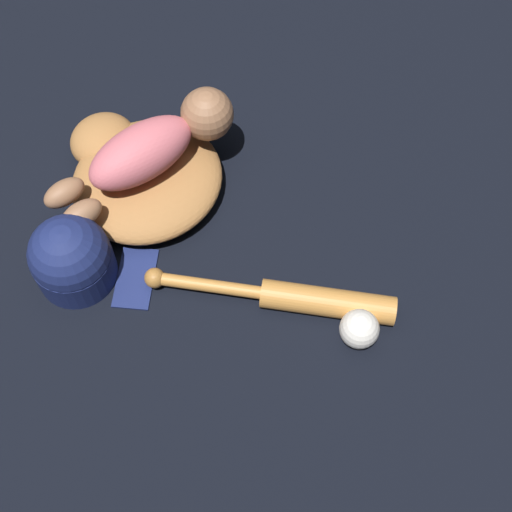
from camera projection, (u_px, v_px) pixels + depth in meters
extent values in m
plane|color=black|center=(149.00, 221.00, 1.35)|extent=(6.00, 6.00, 0.00)
ellipsoid|color=#A8703D|center=(147.00, 180.00, 1.34)|extent=(0.33, 0.32, 0.08)
ellipsoid|color=#A8703D|center=(103.00, 141.00, 1.39)|extent=(0.15, 0.14, 0.08)
ellipsoid|color=#D16670|center=(141.00, 153.00, 1.27)|extent=(0.23, 0.16, 0.09)
sphere|color=#936647|center=(205.00, 113.00, 1.31)|extent=(0.10, 0.10, 0.10)
ellipsoid|color=#936647|center=(64.00, 193.00, 1.26)|extent=(0.09, 0.06, 0.04)
ellipsoid|color=#936647|center=(81.00, 214.00, 1.24)|extent=(0.09, 0.06, 0.04)
cylinder|color=#C6843D|center=(328.00, 302.00, 1.24)|extent=(0.15, 0.23, 0.05)
cylinder|color=#C6843D|center=(208.00, 285.00, 1.25)|extent=(0.11, 0.18, 0.02)
sphere|color=#A97034|center=(155.00, 278.00, 1.26)|extent=(0.04, 0.04, 0.04)
sphere|color=white|center=(359.00, 329.00, 1.20)|extent=(0.07, 0.07, 0.07)
cylinder|color=navy|center=(75.00, 265.00, 1.26)|extent=(0.14, 0.14, 0.07)
sphere|color=navy|center=(70.00, 255.00, 1.23)|extent=(0.14, 0.14, 0.14)
cube|color=navy|center=(135.00, 278.00, 1.28)|extent=(0.14, 0.12, 0.01)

